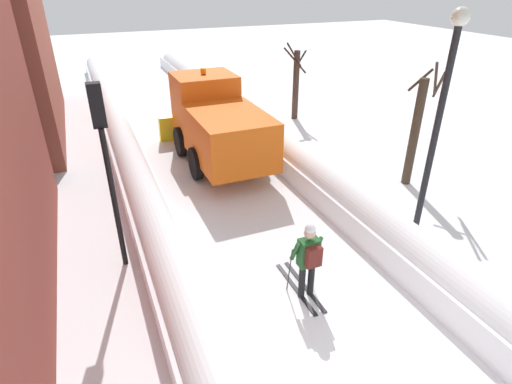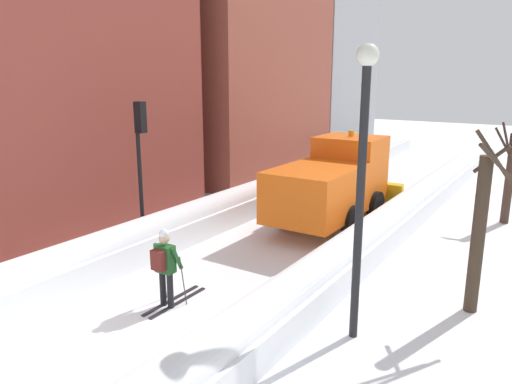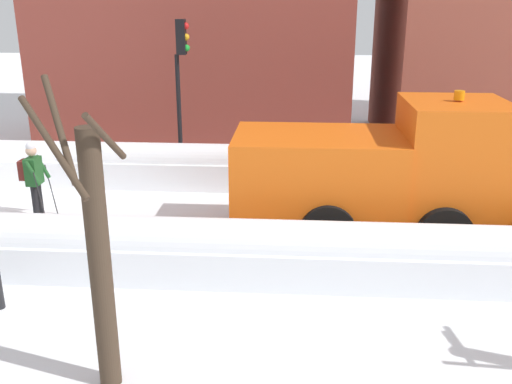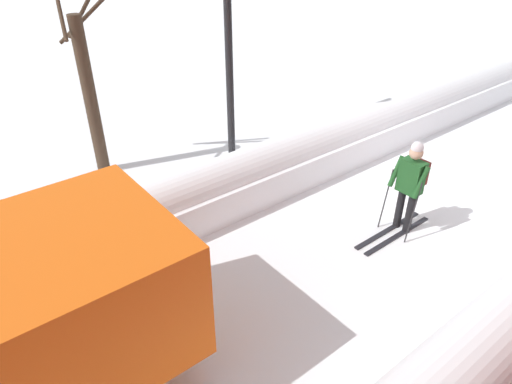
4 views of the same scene
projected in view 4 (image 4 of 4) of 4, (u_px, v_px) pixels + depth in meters
skier at (410, 183)px, 8.16m from camera, size 0.62×1.80×1.81m
street_lamp at (228, 10)px, 8.93m from camera, size 0.40×0.40×5.56m
bare_tree_near at (90, 93)px, 9.69m from camera, size 0.99×1.13×4.01m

